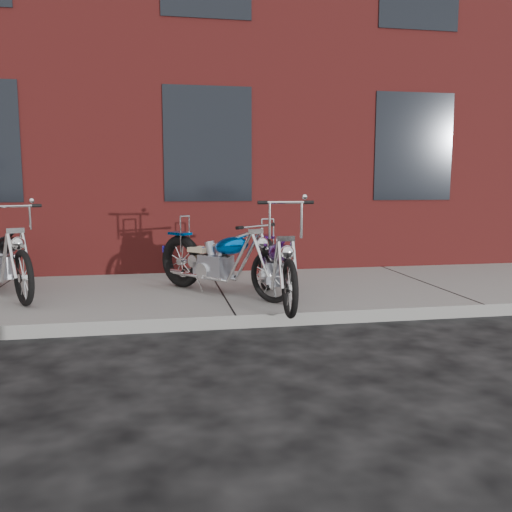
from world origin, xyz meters
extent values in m
plane|color=black|center=(0.00, 0.00, 0.00)|extent=(120.00, 120.00, 0.00)
cube|color=gray|center=(0.00, 1.50, 0.07)|extent=(22.00, 3.00, 0.15)
cube|color=maroon|center=(0.00, 8.00, 4.00)|extent=(22.00, 10.00, 8.00)
torus|color=black|center=(0.61, 1.19, 0.51)|extent=(0.17, 0.71, 0.71)
torus|color=black|center=(0.55, -0.35, 0.47)|extent=(0.09, 0.64, 0.64)
cube|color=#9BA1B5|center=(0.58, 0.56, 0.50)|extent=(0.29, 0.41, 0.30)
ellipsoid|color=#3E145A|center=(0.57, 0.29, 0.78)|extent=(0.28, 0.55, 0.30)
cube|color=black|center=(0.59, 0.82, 0.69)|extent=(0.25, 0.29, 0.06)
cylinder|color=white|center=(0.55, -0.23, 0.73)|extent=(0.05, 0.29, 0.53)
cylinder|color=white|center=(0.56, -0.11, 1.38)|extent=(0.54, 0.05, 0.03)
cylinder|color=white|center=(0.61, 1.12, 0.88)|extent=(0.02, 0.02, 0.47)
cylinder|color=white|center=(0.71, 0.78, 0.37)|extent=(0.08, 0.89, 0.05)
torus|color=black|center=(-0.41, 1.65, 0.51)|extent=(0.58, 0.65, 0.73)
torus|color=black|center=(0.63, 0.44, 0.48)|extent=(0.48, 0.55, 0.66)
cube|color=#9BA1B5|center=(0.01, 1.15, 0.50)|extent=(0.48, 0.49, 0.30)
ellipsoid|color=blue|center=(0.20, 0.94, 0.80)|extent=(0.56, 0.60, 0.31)
cube|color=beige|center=(-0.16, 1.35, 0.71)|extent=(0.37, 0.37, 0.06)
cylinder|color=white|center=(0.54, 0.53, 0.75)|extent=(0.22, 0.25, 0.55)
cylinder|color=white|center=(0.46, 0.63, 1.07)|extent=(0.44, 0.38, 0.03)
cylinder|color=white|center=(-0.35, 1.58, 0.90)|extent=(0.03, 0.03, 0.49)
cylinder|color=white|center=(-0.04, 1.40, 0.37)|extent=(0.63, 0.73, 0.05)
torus|color=black|center=(-2.31, 0.78, 0.49)|extent=(0.38, 0.63, 0.67)
cube|color=#9BA1B5|center=(-2.76, 1.63, 0.51)|extent=(0.45, 0.50, 0.31)
ellipsoid|color=black|center=(-2.63, 1.37, 0.81)|extent=(0.51, 0.63, 0.32)
cylinder|color=white|center=(-2.37, 0.89, 0.76)|extent=(0.18, 0.28, 0.56)
cylinder|color=white|center=(-2.43, 1.01, 1.32)|extent=(0.52, 0.30, 0.03)
cylinder|color=white|center=(-2.76, 1.89, 0.38)|extent=(0.49, 0.84, 0.05)
camera|label=1|loc=(-0.82, -5.73, 1.59)|focal=38.00mm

